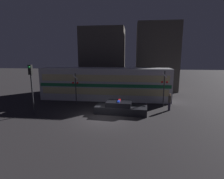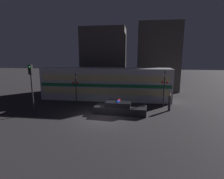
{
  "view_description": "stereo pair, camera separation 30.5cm",
  "coord_description": "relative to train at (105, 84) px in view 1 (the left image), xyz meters",
  "views": [
    {
      "loc": [
        2.54,
        -14.61,
        5.44
      ],
      "look_at": [
        0.3,
        4.32,
        1.8
      ],
      "focal_mm": 28.0,
      "sensor_mm": 36.0,
      "label": 1
    },
    {
      "loc": [
        2.85,
        -14.57,
        5.44
      ],
      "look_at": [
        0.3,
        4.32,
        1.8
      ],
      "focal_mm": 28.0,
      "sensor_mm": 36.0,
      "label": 2
    }
  ],
  "objects": [
    {
      "name": "crossing_signal_near",
      "position": [
        6.82,
        -2.75,
        0.27
      ],
      "size": [
        0.73,
        0.29,
        3.93
      ],
      "color": "#2D2D33",
      "rests_on": "ground_plane"
    },
    {
      "name": "crossing_signal_far",
      "position": [
        -2.93,
        -2.82,
        0.08
      ],
      "size": [
        0.73,
        0.29,
        3.57
      ],
      "color": "#2D2D33",
      "rests_on": "ground_plane"
    },
    {
      "name": "pedestrian",
      "position": [
        7.22,
        -3.97,
        -1.09
      ],
      "size": [
        0.3,
        0.3,
        1.78
      ],
      "color": "#3F384C",
      "rests_on": "ground_plane"
    },
    {
      "name": "police_car",
      "position": [
        2.36,
        -5.43,
        -1.51
      ],
      "size": [
        5.07,
        2.14,
        1.29
      ],
      "rotation": [
        0.0,
        0.0,
        -0.08
      ],
      "color": "black",
      "rests_on": "ground_plane"
    },
    {
      "name": "traffic_light_corner",
      "position": [
        -5.86,
        -6.65,
        1.27
      ],
      "size": [
        0.3,
        0.46,
        4.68
      ],
      "color": "#2D2D33",
      "rests_on": "ground_plane"
    },
    {
      "name": "building_left",
      "position": [
        -1.51,
        7.48,
        2.96
      ],
      "size": [
        7.02,
        4.96,
        9.92
      ],
      "color": "#47423D",
      "rests_on": "ground_plane"
    },
    {
      "name": "ground_plane",
      "position": [
        0.9,
        -7.04,
        -2.0
      ],
      "size": [
        120.0,
        120.0,
        0.0
      ],
      "primitive_type": "plane",
      "color": "#262326"
    },
    {
      "name": "building_center",
      "position": [
        7.22,
        8.02,
        3.27
      ],
      "size": [
        6.44,
        5.35,
        10.54
      ],
      "color": "#47423D",
      "rests_on": "ground_plane"
    },
    {
      "name": "train",
      "position": [
        0.0,
        0.0,
        0.0
      ],
      "size": [
        16.11,
        2.86,
        4.0
      ],
      "color": "silver",
      "rests_on": "ground_plane"
    }
  ]
}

